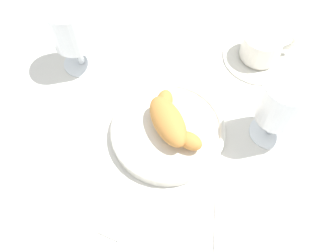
% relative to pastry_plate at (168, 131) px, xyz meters
% --- Properties ---
extents(ground_plane, '(2.20, 2.20, 0.00)m').
position_rel_pastry_plate_xyz_m(ground_plane, '(0.01, 0.02, -0.01)').
color(ground_plane, silver).
extents(pastry_plate, '(0.19, 0.19, 0.02)m').
position_rel_pastry_plate_xyz_m(pastry_plate, '(0.00, 0.00, 0.00)').
color(pastry_plate, silver).
rests_on(pastry_plate, ground_plane).
extents(croissant_large, '(0.14, 0.07, 0.04)m').
position_rel_pastry_plate_xyz_m(croissant_large, '(-0.00, 0.00, 0.03)').
color(croissant_large, '#BC7A38').
rests_on(croissant_large, pastry_plate).
extents(coffee_cup_near, '(0.14, 0.14, 0.06)m').
position_rel_pastry_plate_xyz_m(coffee_cup_near, '(-0.09, 0.23, 0.01)').
color(coffee_cup_near, silver).
rests_on(coffee_cup_near, ground_plane).
extents(juice_glass_left, '(0.08, 0.08, 0.14)m').
position_rel_pastry_plate_xyz_m(juice_glass_left, '(-0.21, -0.09, 0.08)').
color(juice_glass_left, white).
rests_on(juice_glass_left, ground_plane).
extents(juice_glass_right, '(0.08, 0.08, 0.14)m').
position_rel_pastry_plate_xyz_m(juice_glass_right, '(0.06, 0.16, 0.08)').
color(juice_glass_right, white).
rests_on(juice_glass_right, ground_plane).
extents(sugar_packet, '(0.06, 0.06, 0.01)m').
position_rel_pastry_plate_xyz_m(sugar_packet, '(0.11, -0.13, -0.01)').
color(sugar_packet, white).
rests_on(sugar_packet, ground_plane).
extents(folded_napkin, '(0.15, 0.15, 0.01)m').
position_rel_pastry_plate_xyz_m(folded_napkin, '(0.19, 0.06, -0.01)').
color(folded_napkin, silver).
rests_on(folded_napkin, ground_plane).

